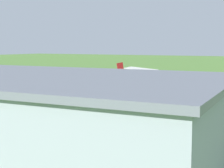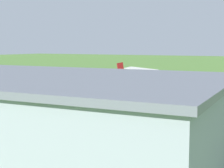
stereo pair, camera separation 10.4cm
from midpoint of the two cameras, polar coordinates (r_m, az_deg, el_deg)
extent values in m
plane|color=#568438|center=(58.30, 10.04, -1.32)|extent=(400.00, 400.00, 0.00)
cube|color=#384251|center=(32.50, -10.53, -3.42)|extent=(10.00, 0.64, 4.42)
cylinder|color=#B21E1E|center=(58.86, 3.62, 1.50)|extent=(4.38, 5.64, 1.97)
cone|color=black|center=(60.62, 6.37, 1.10)|extent=(1.05, 1.07, 0.82)
cube|color=silver|center=(59.23, 4.20, 1.26)|extent=(8.27, 6.41, 0.35)
cube|color=silver|center=(59.42, 4.68, 2.42)|extent=(8.27, 6.41, 0.35)
cube|color=#B21E1E|center=(57.55, 1.41, 2.83)|extent=(0.82, 1.11, 1.46)
cube|color=silver|center=(57.55, 1.27, 1.83)|extent=(2.65, 2.23, 0.22)
cylinder|color=black|center=(58.37, 4.41, 0.13)|extent=(0.48, 0.60, 0.64)
cylinder|color=black|center=(60.01, 3.50, 0.30)|extent=(0.48, 0.60, 0.64)
cylinder|color=#332D28|center=(56.84, 5.92, 1.64)|extent=(0.23, 0.27, 1.26)
cylinder|color=#332D28|center=(61.84, 3.08, 2.04)|extent=(0.23, 0.27, 1.26)
cube|color=gray|center=(34.07, 16.07, -4.36)|extent=(2.35, 2.35, 2.00)
cylinder|color=black|center=(33.15, 16.24, -6.42)|extent=(0.98, 0.35, 0.96)
cylinder|color=black|center=(35.28, 16.79, -5.67)|extent=(0.98, 0.35, 0.96)
cylinder|color=#33723F|center=(50.25, -16.75, -2.22)|extent=(0.44, 0.44, 0.85)
cylinder|color=#B23333|center=(50.16, -16.77, -1.39)|extent=(0.52, 0.52, 0.60)
sphere|color=#D8AD84|center=(50.10, -16.79, -0.92)|extent=(0.23, 0.23, 0.23)
cylinder|color=#3F3F47|center=(49.46, -12.40, -2.25)|extent=(0.34, 0.34, 0.82)
cylinder|color=beige|center=(49.36, -12.42, -1.45)|extent=(0.40, 0.40, 0.58)
sphere|color=brown|center=(49.31, -12.43, -0.99)|extent=(0.22, 0.22, 0.22)
camera|label=1|loc=(0.05, -89.94, 0.01)|focal=56.36mm
camera|label=2|loc=(0.05, 90.06, -0.01)|focal=56.36mm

